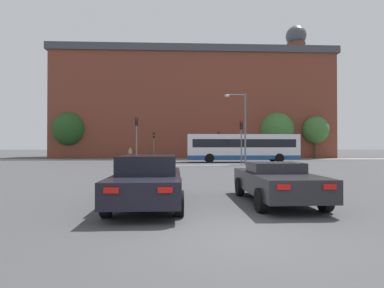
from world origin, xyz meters
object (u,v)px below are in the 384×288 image
object	(u,v)px
traffic_light_near_right	(241,135)
car_roadster_right	(276,181)
bus_crossing_lead	(242,147)
traffic_light_far_right	(218,141)
traffic_light_near_left	(136,133)
street_lamp_junction	(241,121)
car_saloon_left	(149,180)
pedestrian_walking_east	(130,153)
traffic_light_far_left	(154,141)
pedestrian_waiting	(204,152)

from	to	relation	value
traffic_light_near_right	car_roadster_right	bearing A→B (deg)	-98.73
bus_crossing_lead	traffic_light_far_right	bearing A→B (deg)	-168.73
bus_crossing_lead	traffic_light_near_left	distance (m)	12.41
traffic_light_near_right	traffic_light_near_left	bearing A→B (deg)	178.12
traffic_light_far_right	street_lamp_junction	distance (m)	14.27
car_roadster_right	bus_crossing_lead	world-z (taller)	bus_crossing_lead
street_lamp_junction	traffic_light_far_right	bearing A→B (deg)	91.16
car_saloon_left	pedestrian_walking_east	size ratio (longest dim) A/B	2.98
traffic_light_far_left	traffic_light_near_right	bearing A→B (deg)	-54.53
car_roadster_right	street_lamp_junction	xyz separation A→B (m)	(2.84, 18.64, 3.50)
traffic_light_far_right	pedestrian_walking_east	world-z (taller)	traffic_light_far_right
pedestrian_walking_east	pedestrian_waiting	bearing A→B (deg)	21.95
street_lamp_junction	traffic_light_near_left	bearing A→B (deg)	174.99
traffic_light_near_left	traffic_light_near_right	bearing A→B (deg)	-1.88
traffic_light_near_left	street_lamp_junction	bearing A→B (deg)	-5.01
traffic_light_far_right	pedestrian_walking_east	xyz separation A→B (m)	(-12.32, -0.07, -1.66)
car_roadster_right	bus_crossing_lead	xyz separation A→B (m)	(4.19, 24.60, 1.03)
traffic_light_near_left	pedestrian_waiting	distance (m)	15.63
car_roadster_right	traffic_light_near_left	xyz separation A→B (m)	(-7.04, 19.50, 2.39)
traffic_light_near_right	car_saloon_left	bearing A→B (deg)	-109.37
bus_crossing_lead	traffic_light_near_right	size ratio (longest dim) A/B	2.96
car_saloon_left	traffic_light_near_right	bearing A→B (deg)	70.03
traffic_light_far_right	pedestrian_waiting	distance (m)	2.60
car_roadster_right	bus_crossing_lead	bearing A→B (deg)	80.02
car_saloon_left	car_roadster_right	size ratio (longest dim) A/B	1.12
car_roadster_right	pedestrian_waiting	xyz separation A→B (m)	(0.50, 33.05, 0.39)
pedestrian_walking_east	traffic_light_near_left	bearing A→B (deg)	-58.10
bus_crossing_lead	pedestrian_walking_east	world-z (taller)	bus_crossing_lead
car_roadster_right	pedestrian_walking_east	size ratio (longest dim) A/B	2.66
traffic_light_far_left	traffic_light_near_left	bearing A→B (deg)	-92.47
traffic_light_far_right	bus_crossing_lead	bearing A→B (deg)	-78.73
traffic_light_far_left	pedestrian_walking_east	size ratio (longest dim) A/B	2.29
car_roadster_right	traffic_light_far_right	size ratio (longest dim) A/B	1.13
traffic_light_far_left	street_lamp_junction	xyz separation A→B (m)	(9.32, -13.77, 1.62)
traffic_light_far_left	street_lamp_junction	world-z (taller)	street_lamp_junction
street_lamp_junction	car_roadster_right	bearing A→B (deg)	-98.67
traffic_light_far_right	traffic_light_far_left	bearing A→B (deg)	-177.39
pedestrian_waiting	traffic_light_near_right	bearing A→B (deg)	-6.86
bus_crossing_lead	traffic_light_far_left	size ratio (longest dim) A/B	3.34
pedestrian_walking_east	traffic_light_far_left	bearing A→B (deg)	14.32
traffic_light_far_left	street_lamp_junction	distance (m)	16.71
traffic_light_far_right	pedestrian_waiting	xyz separation A→B (m)	(-2.06, 0.23, -1.57)
traffic_light_far_left	car_roadster_right	bearing A→B (deg)	-78.69
traffic_light_near_left	traffic_light_far_left	world-z (taller)	traffic_light_near_left
traffic_light_far_right	pedestrian_waiting	size ratio (longest dim) A/B	2.19
traffic_light_near_right	traffic_light_far_right	xyz separation A→B (m)	(-0.39, 13.64, -0.22)
car_roadster_right	pedestrian_walking_east	xyz separation A→B (m)	(-9.76, 32.75, 0.30)
car_roadster_right	pedestrian_walking_east	bearing A→B (deg)	106.30
street_lamp_junction	pedestrian_walking_east	world-z (taller)	street_lamp_junction
car_roadster_right	traffic_light_near_right	distance (m)	19.52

